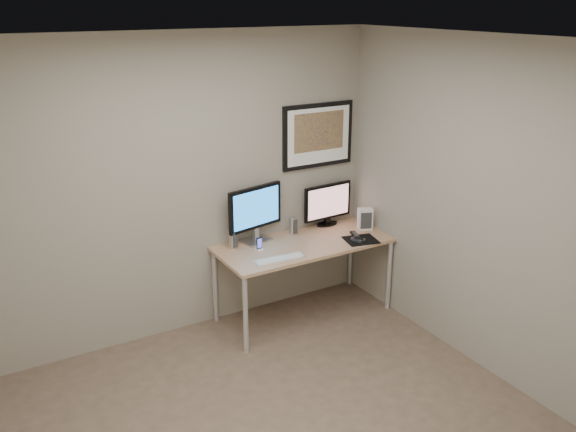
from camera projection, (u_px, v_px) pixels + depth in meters
name	position (u px, v px, depth m)	size (l,w,h in m)	color
floor	(283.00, 432.00, 4.21)	(3.60, 3.60, 0.00)	brown
room	(248.00, 188.00, 4.02)	(3.60, 3.60, 3.60)	white
desk	(304.00, 249.00, 5.56)	(1.60, 0.70, 0.73)	#A87651
framed_art	(318.00, 135.00, 5.67)	(0.75, 0.04, 0.60)	black
monitor_large	(255.00, 212.00, 5.46)	(0.57, 0.24, 0.52)	#B4B4B9
monitor_tv	(328.00, 203.00, 5.89)	(0.53, 0.13, 0.41)	black
speaker_left	(233.00, 239.00, 5.39)	(0.07, 0.07, 0.17)	#B4B4B9
speaker_right	(293.00, 226.00, 5.71)	(0.07, 0.07, 0.17)	#B4B4B9
phone_dock	(259.00, 244.00, 5.35)	(0.06, 0.06, 0.12)	black
keyboard	(280.00, 259.00, 5.18)	(0.44, 0.12, 0.02)	silver
mousepad	(361.00, 240.00, 5.59)	(0.29, 0.26, 0.00)	black
mouse	(358.00, 238.00, 5.57)	(0.07, 0.12, 0.04)	black
remote	(355.00, 235.00, 5.68)	(0.05, 0.19, 0.02)	black
fan_unit	(365.00, 219.00, 5.83)	(0.13, 0.10, 0.20)	white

